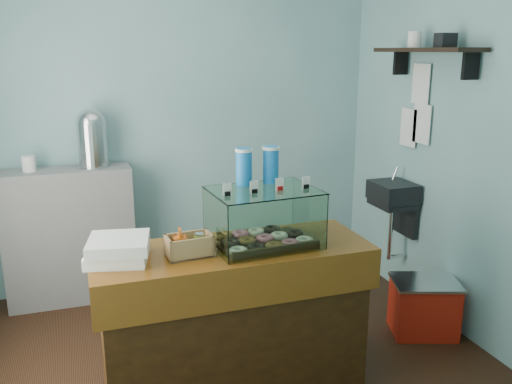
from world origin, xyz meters
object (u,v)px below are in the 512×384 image
object	(u,v)px
coffee_urn	(92,137)
display_case	(262,214)
red_cooler	(424,307)
counter	(233,318)

from	to	relation	value
coffee_urn	display_case	bearing A→B (deg)	-60.95
display_case	red_cooler	size ratio (longest dim) A/B	1.15
display_case	coffee_urn	bearing A→B (deg)	115.08
counter	red_cooler	size ratio (longest dim) A/B	2.90
counter	red_cooler	distance (m)	1.52
display_case	coffee_urn	size ratio (longest dim) A/B	1.36
coffee_urn	red_cooler	size ratio (longest dim) A/B	0.84
coffee_urn	red_cooler	distance (m)	2.82
red_cooler	display_case	bearing A→B (deg)	-154.38
counter	red_cooler	bearing A→B (deg)	6.90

